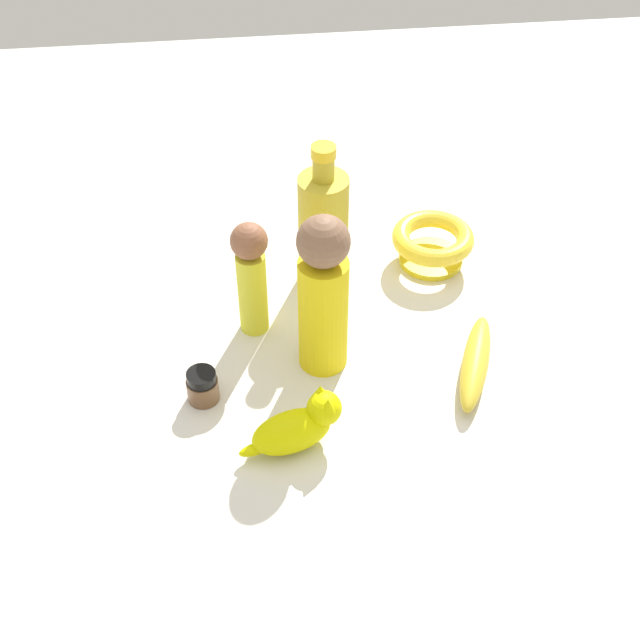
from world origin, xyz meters
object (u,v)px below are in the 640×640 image
at_px(bottle_tall, 323,228).
at_px(banana, 475,362).
at_px(nail_polish_jar, 202,386).
at_px(person_figure_adult, 325,294).
at_px(cat_figurine, 299,426).
at_px(bowl, 433,242).
at_px(person_figure_child, 251,274).

distance_m(bottle_tall, banana, 0.30).
relative_size(nail_polish_jar, person_figure_adult, 0.19).
distance_m(bottle_tall, cat_figurine, 0.34).
distance_m(bottle_tall, person_figure_adult, 0.18).
bearing_deg(cat_figurine, banana, -158.77).
relative_size(nail_polish_jar, bowl, 0.37).
xyz_separation_m(bowl, banana, (-0.01, 0.25, -0.02)).
bearing_deg(person_figure_child, nail_polish_jar, 59.77).
bearing_deg(bowl, nail_polish_jar, 34.62).
height_order(nail_polish_jar, cat_figurine, cat_figurine).
height_order(bottle_tall, person_figure_adult, person_figure_adult).
distance_m(bowl, cat_figurine, 0.42).
distance_m(nail_polish_jar, person_figure_child, 0.17).
bearing_deg(bowl, bottle_tall, 7.69).
height_order(bottle_tall, cat_figurine, bottle_tall).
distance_m(nail_polish_jar, cat_figurine, 0.15).
distance_m(person_figure_child, bowl, 0.32).
bearing_deg(bottle_tall, person_figure_adult, 83.88).
distance_m(person_figure_child, cat_figurine, 0.24).
relative_size(bowl, person_figure_adult, 0.52).
bearing_deg(nail_polish_jar, banana, -178.95).
distance_m(bowl, banana, 0.25).
height_order(person_figure_child, person_figure_adult, person_figure_adult).
relative_size(banana, person_figure_adult, 0.75).
bearing_deg(bowl, banana, 92.49).
bearing_deg(banana, bottle_tall, -119.14).
height_order(nail_polish_jar, banana, nail_polish_jar).
xyz_separation_m(bowl, bottle_tall, (0.18, 0.02, 0.06)).
relative_size(person_figure_child, person_figure_adult, 0.75).
xyz_separation_m(nail_polish_jar, person_figure_child, (-0.08, -0.13, 0.08)).
bearing_deg(nail_polish_jar, person_figure_child, -120.23).
bearing_deg(cat_figurine, nail_polish_jar, -37.29).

